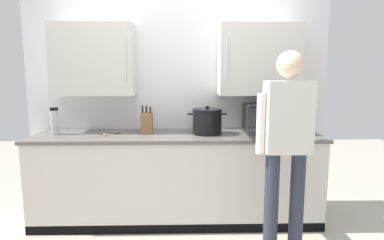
{
  "coord_description": "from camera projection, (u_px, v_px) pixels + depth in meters",
  "views": [
    {
      "loc": [
        0.07,
        -2.43,
        1.49
      ],
      "look_at": [
        0.15,
        0.63,
        1.05
      ],
      "focal_mm": 29.39,
      "sensor_mm": 36.0,
      "label": 1
    }
  ],
  "objects": [
    {
      "name": "counter_unit",
      "position": [
        177.0,
        177.0,
        3.22
      ],
      "size": [
        2.87,
        0.68,
        0.9
      ],
      "color": "beige",
      "rests_on": "ground_plane"
    },
    {
      "name": "stock_pot",
      "position": [
        207.0,
        121.0,
        3.15
      ],
      "size": [
        0.39,
        0.3,
        0.28
      ],
      "color": "black",
      "rests_on": "counter_unit"
    },
    {
      "name": "knife_block",
      "position": [
        147.0,
        123.0,
        3.19
      ],
      "size": [
        0.11,
        0.15,
        0.29
      ],
      "color": "brown",
      "rests_on": "counter_unit"
    },
    {
      "name": "wooden_spoon",
      "position": [
        111.0,
        133.0,
        3.17
      ],
      "size": [
        0.22,
        0.2,
        0.02
      ],
      "color": "#A37547",
      "rests_on": "counter_unit"
    },
    {
      "name": "microwave_oven",
      "position": [
        271.0,
        119.0,
        3.19
      ],
      "size": [
        0.59,
        0.77,
        0.3
      ],
      "color": "black",
      "rests_on": "counter_unit"
    },
    {
      "name": "thermos_flask",
      "position": [
        55.0,
        121.0,
        3.12
      ],
      "size": [
        0.08,
        0.08,
        0.27
      ],
      "color": "#B7BABF",
      "rests_on": "counter_unit"
    },
    {
      "name": "back_wall_tiled",
      "position": [
        177.0,
        77.0,
        3.39
      ],
      "size": [
        3.26,
        0.44,
        2.77
      ],
      "color": "white",
      "rests_on": "ground_plane"
    },
    {
      "name": "person_figure",
      "position": [
        286.0,
        140.0,
        2.38
      ],
      "size": [
        0.44,
        0.63,
        1.67
      ],
      "color": "#282D3D",
      "rests_on": "ground_plane"
    }
  ]
}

